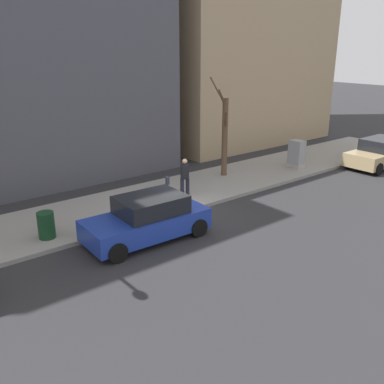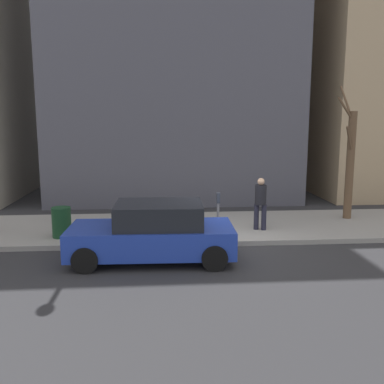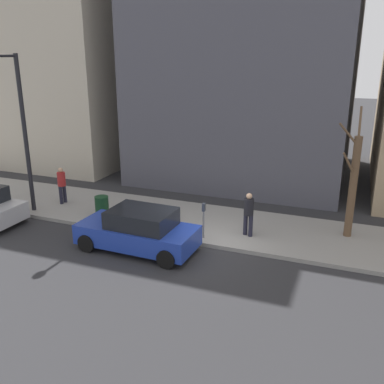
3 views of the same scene
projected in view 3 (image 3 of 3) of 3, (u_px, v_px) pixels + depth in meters
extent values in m
plane|color=#2B2B2D|center=(204.00, 247.00, 15.37)|extent=(120.00, 120.00, 0.00)
cube|color=gray|center=(221.00, 225.00, 17.12)|extent=(4.00, 36.00, 0.15)
cube|color=#1E389E|center=(137.00, 234.00, 15.03)|extent=(1.92, 4.25, 0.70)
cube|color=black|center=(142.00, 218.00, 14.75)|extent=(1.66, 2.24, 0.60)
cylinder|color=black|center=(87.00, 243.00, 14.93)|extent=(0.24, 0.65, 0.64)
cylinder|color=black|center=(114.00, 226.00, 16.42)|extent=(0.24, 0.65, 0.64)
cylinder|color=black|center=(166.00, 259.00, 13.78)|extent=(0.24, 0.65, 0.64)
cylinder|color=black|center=(187.00, 239.00, 15.27)|extent=(0.24, 0.65, 0.64)
cylinder|color=black|center=(19.00, 213.00, 17.73)|extent=(0.22, 0.64, 0.64)
cylinder|color=slate|center=(204.00, 225.00, 15.63)|extent=(0.07, 0.07, 1.05)
cube|color=#2D333D|center=(204.00, 207.00, 15.42)|extent=(0.14, 0.10, 0.30)
cylinder|color=black|center=(25.00, 136.00, 17.62)|extent=(0.18, 0.18, 6.50)
cylinder|color=black|center=(0.00, 56.00, 15.94)|extent=(1.60, 0.10, 0.10)
cylinder|color=brown|center=(353.00, 188.00, 15.40)|extent=(0.28, 0.28, 3.75)
cylinder|color=brown|center=(349.00, 135.00, 14.80)|extent=(0.32, 0.73, 0.86)
cylinder|color=brown|center=(360.00, 126.00, 15.22)|extent=(1.13, 0.11, 1.30)
cylinder|color=brown|center=(349.00, 165.00, 14.96)|extent=(0.59, 0.50, 0.97)
cylinder|color=#14381E|center=(102.00, 207.00, 17.66)|extent=(0.56, 0.56, 0.90)
cylinder|color=#1E1E2D|center=(251.00, 226.00, 15.80)|extent=(0.16, 0.16, 0.82)
cylinder|color=#1E1E2D|center=(245.00, 224.00, 15.96)|extent=(0.16, 0.16, 0.82)
cylinder|color=black|center=(249.00, 207.00, 15.65)|extent=(0.36, 0.36, 0.62)
sphere|color=tan|center=(249.00, 196.00, 15.53)|extent=(0.22, 0.22, 0.22)
cylinder|color=#1E1E2D|center=(65.00, 194.00, 19.46)|extent=(0.16, 0.16, 0.82)
cylinder|color=#1E1E2D|center=(61.00, 195.00, 19.26)|extent=(0.16, 0.16, 0.82)
cylinder|color=#A52323|center=(61.00, 179.00, 19.14)|extent=(0.36, 0.36, 0.62)
sphere|color=tan|center=(60.00, 170.00, 19.01)|extent=(0.22, 0.22, 0.22)
cube|color=#4C4C56|center=(253.00, 45.00, 23.30)|extent=(10.87, 10.87, 14.13)
cube|color=#BCB29E|center=(60.00, 1.00, 26.48)|extent=(10.30, 10.30, 19.51)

